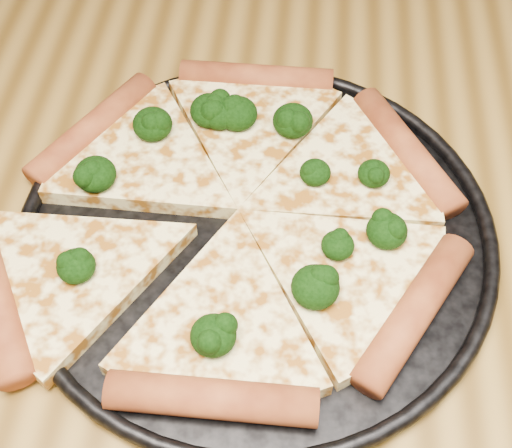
{
  "coord_description": "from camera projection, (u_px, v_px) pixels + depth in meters",
  "views": [
    {
      "loc": [
        -0.05,
        -0.26,
        1.2
      ],
      "look_at": [
        -0.08,
        0.06,
        0.77
      ],
      "focal_mm": 48.99,
      "sensor_mm": 36.0,
      "label": 1
    }
  ],
  "objects": [
    {
      "name": "dining_table",
      "position": [
        344.0,
        361.0,
        0.59
      ],
      "size": [
        1.2,
        0.9,
        0.75
      ],
      "color": "olive",
      "rests_on": "ground"
    },
    {
      "name": "pizza_pan",
      "position": [
        256.0,
        230.0,
        0.55
      ],
      "size": [
        0.37,
        0.37,
        0.02
      ],
      "color": "black",
      "rests_on": "dining_table"
    },
    {
      "name": "pizza",
      "position": [
        231.0,
        214.0,
        0.54
      ],
      "size": [
        0.39,
        0.34,
        0.03
      ],
      "rotation": [
        0.0,
        0.0,
        -0.0
      ],
      "color": "#FFF19C",
      "rests_on": "pizza_pan"
    },
    {
      "name": "broccoli_florets",
      "position": [
        237.0,
        176.0,
        0.55
      ],
      "size": [
        0.26,
        0.24,
        0.03
      ],
      "color": "black",
      "rests_on": "pizza"
    }
  ]
}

